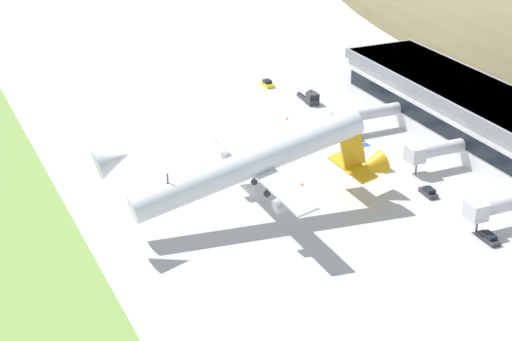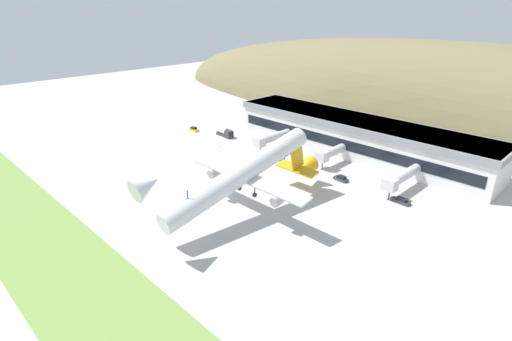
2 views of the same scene
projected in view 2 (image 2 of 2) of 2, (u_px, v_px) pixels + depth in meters
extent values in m
plane|color=#B7B5AF|center=(223.00, 196.00, 99.63)|extent=(406.05, 406.05, 0.00)
cube|color=#759947|center=(60.00, 263.00, 73.92)|extent=(365.45, 18.45, 0.08)
ellipsoid|color=olive|center=(444.00, 122.00, 162.63)|extent=(323.09, 69.00, 63.04)
cube|color=silver|center=(356.00, 136.00, 126.56)|extent=(85.04, 16.43, 11.21)
cube|color=gray|center=(358.00, 122.00, 124.78)|extent=(86.24, 17.63, 2.02)
cube|color=black|center=(341.00, 144.00, 121.40)|extent=(81.64, 0.16, 3.14)
cylinder|color=silver|center=(274.00, 137.00, 131.09)|extent=(2.60, 14.23, 2.60)
cube|color=silver|center=(259.00, 142.00, 126.46)|extent=(3.38, 2.86, 2.86)
cylinder|color=slate|center=(260.00, 147.00, 127.56)|extent=(0.36, 0.36, 4.00)
cylinder|color=silver|center=(333.00, 152.00, 118.03)|extent=(2.60, 10.56, 2.60)
cube|color=silver|center=(322.00, 156.00, 114.60)|extent=(3.38, 2.86, 2.86)
cylinder|color=slate|center=(322.00, 162.00, 115.69)|extent=(0.36, 0.36, 4.00)
cylinder|color=silver|center=(404.00, 176.00, 101.48)|extent=(2.60, 14.63, 2.60)
cube|color=silver|center=(390.00, 184.00, 96.72)|extent=(3.38, 2.86, 2.86)
cylinder|color=slate|center=(390.00, 191.00, 97.82)|extent=(0.36, 0.36, 4.00)
cylinder|color=silver|center=(240.00, 175.00, 87.25)|extent=(4.56, 41.05, 13.06)
cone|color=silver|center=(147.00, 186.00, 70.75)|extent=(4.47, 5.85, 5.43)
cone|color=orange|center=(305.00, 168.00, 104.07)|extent=(4.47, 6.74, 5.62)
cube|color=orange|center=(297.00, 156.00, 100.08)|extent=(0.50, 5.51, 7.81)
cube|color=orange|center=(297.00, 169.00, 101.62)|extent=(11.86, 3.20, 1.02)
cube|color=silver|center=(247.00, 178.00, 89.03)|extent=(34.30, 3.61, 1.20)
cylinder|color=#9E9EA3|center=(216.00, 171.00, 95.97)|extent=(2.30, 4.00, 3.00)
cylinder|color=#9E9EA3|center=(279.00, 199.00, 82.51)|extent=(2.30, 4.00, 3.00)
cylinder|color=#2D2D2D|center=(239.00, 184.00, 91.58)|extent=(0.28, 0.28, 2.20)
cylinder|color=#2D2D2D|center=(239.00, 188.00, 92.00)|extent=(0.45, 1.10, 1.10)
cylinder|color=#2D2D2D|center=(255.00, 191.00, 88.30)|extent=(0.28, 0.28, 2.20)
cylinder|color=#2D2D2D|center=(255.00, 195.00, 88.72)|extent=(0.45, 1.10, 1.10)
cylinder|color=#2D2D2D|center=(188.00, 195.00, 78.13)|extent=(0.22, 0.22, 1.98)
cylinder|color=#2D2D2D|center=(188.00, 200.00, 78.52)|extent=(0.30, 0.83, 0.82)
cube|color=#264C99|center=(269.00, 153.00, 127.83)|extent=(4.29, 1.90, 0.78)
cube|color=black|center=(269.00, 150.00, 127.70)|extent=(2.37, 1.58, 0.64)
cube|color=gold|center=(194.00, 130.00, 150.49)|extent=(3.71, 2.03, 0.86)
cube|color=black|center=(194.00, 128.00, 150.31)|extent=(2.06, 1.68, 0.70)
cube|color=#333338|center=(341.00, 179.00, 108.45)|extent=(4.11, 1.95, 0.80)
cube|color=black|center=(342.00, 177.00, 108.03)|extent=(2.30, 1.58, 0.65)
cube|color=#333338|center=(401.00, 201.00, 96.25)|extent=(4.58, 1.78, 0.78)
cube|color=black|center=(402.00, 199.00, 95.82)|extent=(2.53, 1.47, 0.64)
cube|color=#333338|center=(229.00, 134.00, 142.54)|extent=(2.62, 2.56, 2.66)
cube|color=black|center=(231.00, 134.00, 141.47)|extent=(0.22, 2.04, 1.17)
cube|color=#38383D|center=(223.00, 134.00, 145.56)|extent=(5.38, 2.50, 0.90)
cylinder|color=silver|center=(222.00, 130.00, 144.95)|extent=(5.13, 2.60, 2.28)
cube|color=#264C99|center=(285.00, 160.00, 118.91)|extent=(2.38, 2.25, 2.70)
cube|color=black|center=(282.00, 158.00, 119.52)|extent=(0.08, 1.91, 1.19)
cube|color=silver|center=(294.00, 163.00, 116.44)|extent=(5.05, 2.25, 2.94)
cube|color=orange|center=(260.00, 186.00, 104.99)|extent=(0.52, 0.52, 0.03)
cone|color=orange|center=(260.00, 185.00, 104.88)|extent=(0.40, 0.40, 0.55)
cube|color=orange|center=(220.00, 148.00, 133.14)|extent=(0.52, 0.52, 0.03)
cone|color=orange|center=(220.00, 147.00, 133.02)|extent=(0.40, 0.40, 0.55)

